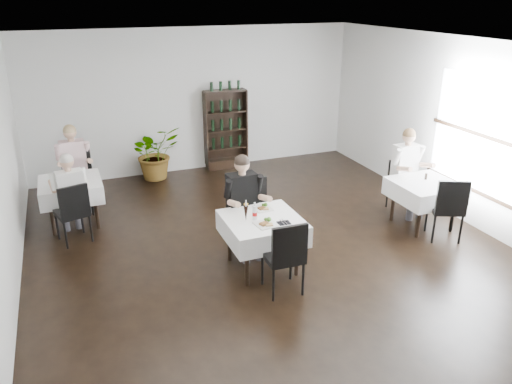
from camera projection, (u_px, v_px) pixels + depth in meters
room_shell at (283, 165)px, 6.66m from camera, size 9.00×9.00×9.00m
window_right at (485, 139)px, 7.85m from camera, size 0.06×2.30×1.85m
wine_shelf at (226, 130)px, 10.83m from camera, size 0.90×0.28×1.75m
main_table at (262, 228)px, 6.89m from camera, size 1.03×1.03×0.77m
left_table at (71, 189)px, 8.24m from camera, size 0.98×0.98×0.77m
right_table at (425, 191)px, 8.17m from camera, size 0.98×0.98×0.77m
potted_tree at (155, 153)px, 10.31m from camera, size 1.21×1.13×1.10m
main_chair_far at (252, 209)px, 7.48m from camera, size 0.59×0.59×1.09m
main_chair_near at (285, 253)px, 6.30m from camera, size 0.49×0.49×1.03m
left_chair_far at (77, 176)px, 8.77m from camera, size 0.58×0.58×1.12m
left_chair_near at (73, 209)px, 7.62m from camera, size 0.56×0.56×0.98m
right_chair_far at (400, 183)px, 8.83m from camera, size 0.52×0.53×0.89m
right_chair_near at (448, 205)px, 7.69m from camera, size 0.63×0.63×1.04m
diner_main at (244, 198)px, 7.21m from camera, size 0.59×0.59×1.52m
diner_left_far at (74, 161)px, 8.74m from camera, size 0.59×0.59×1.53m
diner_left_near at (70, 189)px, 7.72m from camera, size 0.57×0.59×1.41m
diner_right_far at (408, 165)px, 8.55m from camera, size 0.58×0.58×1.52m
plate_far at (263, 208)px, 7.12m from camera, size 0.24×0.24×0.07m
plate_near at (266, 224)px, 6.64m from camera, size 0.31×0.31×0.08m
pilsner_dark at (246, 213)px, 6.72m from camera, size 0.06×0.06×0.27m
pilsner_lager at (246, 211)px, 6.80m from camera, size 0.06×0.06×0.27m
coke_bottle at (255, 213)px, 6.75m from camera, size 0.07×0.07×0.26m
napkin_cutlery at (284, 223)px, 6.69m from camera, size 0.18×0.19×0.02m
pepper_mill at (426, 176)px, 8.22m from camera, size 0.05×0.05×0.10m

